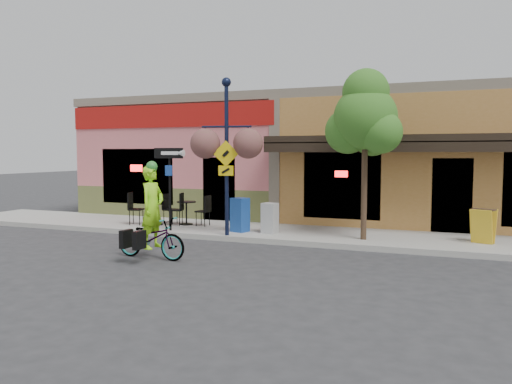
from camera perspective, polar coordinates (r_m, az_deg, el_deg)
ground at (r=12.92m, az=1.32°, el=-6.43°), size 90.00×90.00×0.00m
sidewalk at (r=14.77m, az=3.98°, el=-4.76°), size 24.00×3.00×0.15m
curb at (r=13.42m, az=2.13°, el=-5.70°), size 24.00×0.12×0.15m
building at (r=19.90m, az=8.74°, el=3.85°), size 18.20×8.20×4.50m
bicycle at (r=11.83m, az=-11.91°, el=-5.16°), size 1.88×0.77×0.97m
cyclist_rider at (r=11.73m, az=-11.74°, el=-2.92°), size 0.50×0.72×1.90m
lamp_post at (r=13.84m, az=-3.37°, el=4.01°), size 1.48×0.86×4.37m
one_way_sign at (r=14.95m, az=-9.80°, el=0.30°), size 0.95×0.26×2.44m
cafe_set_left at (r=16.25m, az=-11.37°, el=-1.88°), size 1.90×1.28×1.04m
cafe_set_right at (r=16.14m, az=-7.97°, el=-1.99°), size 1.68×0.91×0.98m
newspaper_box_blue at (r=14.57m, az=-1.85°, el=-2.62°), size 0.55×0.52×0.99m
newspaper_box_grey at (r=14.34m, az=1.59°, el=-2.99°), size 0.46×0.43×0.86m
street_tree at (r=13.45m, az=12.32°, el=4.28°), size 1.92×1.92×4.54m
sandwich_board at (r=13.82m, az=24.33°, el=-3.62°), size 0.64×0.56×0.89m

